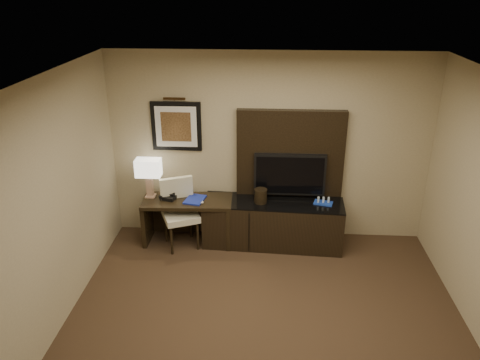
# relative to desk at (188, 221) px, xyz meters

# --- Properties ---
(floor) EXTENTS (4.50, 5.00, 0.01)m
(floor) POSITION_rel_desk_xyz_m (1.14, -2.15, -0.34)
(floor) COLOR #352518
(floor) RESTS_ON ground
(ceiling) EXTENTS (4.50, 5.00, 0.01)m
(ceiling) POSITION_rel_desk_xyz_m (1.14, -2.15, 2.36)
(ceiling) COLOR silver
(ceiling) RESTS_ON wall_back
(wall_back) EXTENTS (4.50, 0.01, 2.70)m
(wall_back) POSITION_rel_desk_xyz_m (1.14, 0.35, 1.01)
(wall_back) COLOR tan
(wall_back) RESTS_ON floor
(wall_left) EXTENTS (0.01, 5.00, 2.70)m
(wall_left) POSITION_rel_desk_xyz_m (-1.11, -2.15, 1.01)
(wall_left) COLOR tan
(wall_left) RESTS_ON floor
(desk) EXTENTS (1.28, 0.59, 0.68)m
(desk) POSITION_rel_desk_xyz_m (0.00, 0.00, 0.00)
(desk) COLOR black
(desk) RESTS_ON floor
(credenza) EXTENTS (1.98, 0.64, 0.68)m
(credenza) POSITION_rel_desk_xyz_m (1.22, -0.00, -0.00)
(credenza) COLOR black
(credenza) RESTS_ON floor
(tv_wall_panel) EXTENTS (1.50, 0.12, 1.30)m
(tv_wall_panel) POSITION_rel_desk_xyz_m (1.44, 0.29, 0.93)
(tv_wall_panel) COLOR black
(tv_wall_panel) RESTS_ON wall_back
(tv) EXTENTS (1.00, 0.08, 0.60)m
(tv) POSITION_rel_desk_xyz_m (1.44, 0.19, 0.68)
(tv) COLOR black
(tv) RESTS_ON tv_wall_panel
(artwork) EXTENTS (0.70, 0.04, 0.70)m
(artwork) POSITION_rel_desk_xyz_m (-0.16, 0.33, 1.31)
(artwork) COLOR black
(artwork) RESTS_ON wall_back
(picture_light) EXTENTS (0.04, 0.04, 0.30)m
(picture_light) POSITION_rel_desk_xyz_m (-0.16, 0.29, 1.71)
(picture_light) COLOR #3C2713
(picture_light) RESTS_ON wall_back
(desk_chair) EXTENTS (0.64, 0.68, 0.97)m
(desk_chair) POSITION_rel_desk_xyz_m (-0.08, -0.12, 0.15)
(desk_chair) COLOR beige
(desk_chair) RESTS_ON floor
(table_lamp) EXTENTS (0.37, 0.29, 0.54)m
(table_lamp) POSITION_rel_desk_xyz_m (-0.54, 0.07, 0.61)
(table_lamp) COLOR tan
(table_lamp) RESTS_ON desk
(desk_phone) EXTENTS (0.24, 0.23, 0.10)m
(desk_phone) POSITION_rel_desk_xyz_m (-0.26, 0.01, 0.39)
(desk_phone) COLOR black
(desk_phone) RESTS_ON desk
(blue_folder) EXTENTS (0.31, 0.37, 0.02)m
(blue_folder) POSITION_rel_desk_xyz_m (0.11, -0.01, 0.35)
(blue_folder) COLOR #18289C
(blue_folder) RESTS_ON desk
(book) EXTENTS (0.15, 0.06, 0.21)m
(book) POSITION_rel_desk_xyz_m (0.07, -0.07, 0.44)
(book) COLOR #B0A38A
(book) RESTS_ON desk
(ice_bucket) EXTENTS (0.23, 0.23, 0.20)m
(ice_bucket) POSITION_rel_desk_xyz_m (1.04, -0.02, 0.44)
(ice_bucket) COLOR black
(ice_bucket) RESTS_ON credenza
(minibar_tray) EXTENTS (0.29, 0.21, 0.09)m
(minibar_tray) POSITION_rel_desk_xyz_m (1.91, -0.01, 0.38)
(minibar_tray) COLOR #1B3EAF
(minibar_tray) RESTS_ON credenza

